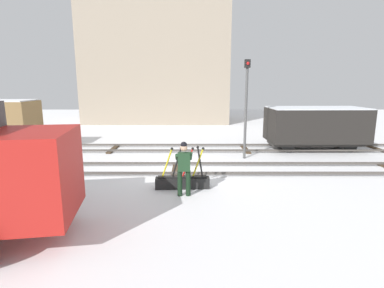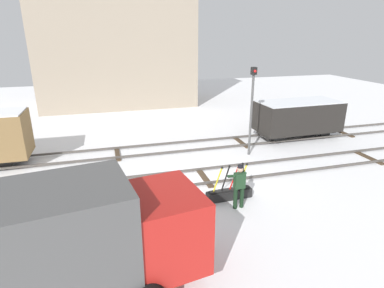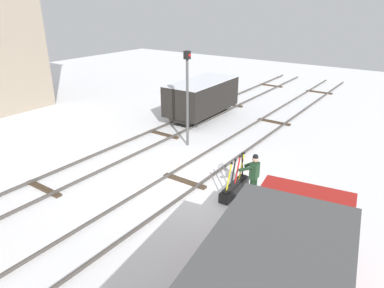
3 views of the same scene
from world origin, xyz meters
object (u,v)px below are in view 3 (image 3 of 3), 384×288
object	(u,v)px
switch_lever_frame	(235,187)
rail_worker	(254,174)
signal_post	(187,91)
freight_car_near_switch	(202,97)

from	to	relation	value
switch_lever_frame	rail_worker	xyz separation A→B (m)	(0.06, -0.68, 0.72)
signal_post	freight_car_near_switch	distance (m)	4.64
switch_lever_frame	rail_worker	size ratio (longest dim) A/B	1.06
rail_worker	signal_post	size ratio (longest dim) A/B	0.38
rail_worker	signal_post	xyz separation A→B (m)	(2.71, 4.80, 1.74)
rail_worker	freight_car_near_switch	world-z (taller)	freight_car_near_switch
signal_post	freight_car_near_switch	size ratio (longest dim) A/B	0.90
switch_lever_frame	signal_post	size ratio (longest dim) A/B	0.40
signal_post	switch_lever_frame	bearing A→B (deg)	-123.92
switch_lever_frame	freight_car_near_switch	world-z (taller)	freight_car_near_switch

